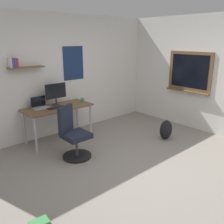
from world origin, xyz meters
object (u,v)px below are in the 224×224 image
monitor_primary (56,93)px  computer_mouse (68,105)px  keyboard (57,108)px  coffee_mug (82,100)px  desk (58,110)px  office_chair (73,136)px  laptop (40,105)px  backpack (166,130)px

monitor_primary → computer_mouse: size_ratio=4.46×
keyboard → coffee_mug: bearing=4.3°
desk → office_chair: size_ratio=1.48×
laptop → monitor_primary: 0.41m
laptop → backpack: size_ratio=0.74×
monitor_primary → coffee_mug: monitor_primary is taller
desk → laptop: laptop is taller
laptop → keyboard: size_ratio=0.84×
desk → monitor_primary: bearing=71.3°
monitor_primary → computer_mouse: (0.17, -0.18, -0.25)m
monitor_primary → backpack: size_ratio=1.11×
backpack → monitor_primary: bearing=136.5°
computer_mouse → backpack: (1.51, -1.42, -0.54)m
laptop → office_chair: bearing=-84.3°
laptop → backpack: bearing=-39.0°
office_chair → keyboard: (0.14, 0.80, 0.33)m
office_chair → keyboard: size_ratio=2.57×
desk → monitor_primary: (0.04, 0.10, 0.34)m
office_chair → backpack: office_chair is taller
desk → keyboard: keyboard is taller
keyboard → computer_mouse: bearing=0.0°
laptop → monitor_primary: monitor_primary is taller
computer_mouse → keyboard: bearing=180.0°
monitor_primary → backpack: 2.46m
computer_mouse → desk: bearing=159.1°
desk → laptop: bearing=154.3°
laptop → monitor_primary: bearing=-7.8°
desk → coffee_mug: (0.60, -0.03, 0.12)m
desk → laptop: (-0.32, 0.15, 0.13)m
office_chair → computer_mouse: size_ratio=9.13×
office_chair → monitor_primary: size_ratio=2.05×
coffee_mug → backpack: 1.93m
desk → backpack: (1.72, -1.50, -0.45)m
computer_mouse → office_chair: bearing=-117.9°
laptop → computer_mouse: (0.53, -0.23, -0.04)m
laptop → coffee_mug: bearing=-11.2°
monitor_primary → backpack: (1.69, -1.60, -0.79)m
office_chair → laptop: size_ratio=3.06×
desk → office_chair: bearing=-103.6°
desk → monitor_primary: 0.36m
office_chair → laptop: bearing=95.7°
backpack → keyboard: bearing=141.7°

